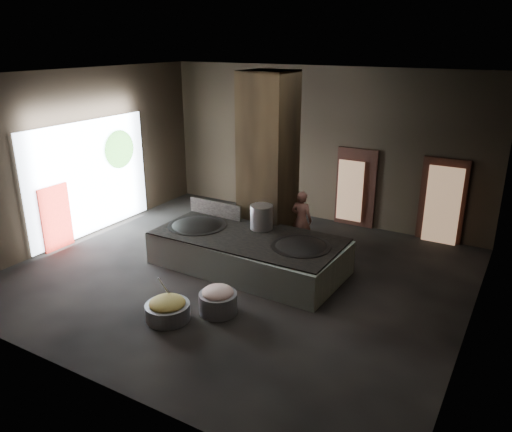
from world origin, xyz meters
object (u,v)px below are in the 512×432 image
Objects in this scene: wok_left at (197,228)px; stock_pot at (261,217)px; veg_basin at (168,311)px; cook at (301,220)px; wok_right at (301,249)px; hearth_platform at (248,252)px; meat_basin at (218,303)px.

stock_pot is at bearing 21.80° from wok_left.
cook is at bearing 80.85° from veg_basin.
wok_right is 3.27m from veg_basin.
wok_right is at bearing -21.04° from stock_pot.
hearth_platform reaches higher than meat_basin.
stock_pot is 0.38× the size of cook.
meat_basin is at bearing -45.51° from wok_left.
cook reaches higher than wok_right.
meat_basin is (-0.01, -3.83, -0.56)m from cook.
cook is at bearing 89.78° from meat_basin.
hearth_platform is 1.87m from cook.
wok_right is 1.44m from stock_pot.
cook is (0.52, 1.19, -0.36)m from stock_pot.
stock_pot is (1.50, 0.60, 0.38)m from wok_left.
hearth_platform is at bearing 104.80° from meat_basin.
cook is at bearing 73.67° from hearth_platform.
stock_pot is at bearing 86.47° from hearth_platform.
meat_basin is (-0.80, -2.14, -0.54)m from wok_right.
stock_pot is 3.49m from veg_basin.
cook reaches higher than hearth_platform.
wok_left is at bearing 134.49° from meat_basin.
wok_right is (1.35, 0.05, 0.36)m from hearth_platform.
wok_left is 2.91m from meat_basin.
hearth_platform is at bearing 69.47° from cook.
cook reaches higher than meat_basin.
wok_right reaches higher than meat_basin.
wok_left is 1.63× the size of veg_basin.
wok_left is 1.66m from stock_pot.
cook is at bearing 41.65° from wok_left.
hearth_platform is 2.81m from veg_basin.
hearth_platform is at bearing 1.97° from wok_left.
wok_right is at bearing 69.52° from meat_basin.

